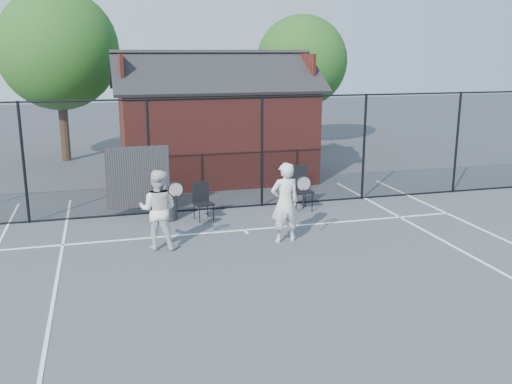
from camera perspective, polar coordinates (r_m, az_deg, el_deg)
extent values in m
plane|color=#42464B|center=(10.87, 2.73, -8.47)|extent=(80.00, 80.00, 0.00)
cube|color=white|center=(13.58, -1.18, -3.81)|extent=(11.00, 0.06, 0.01)
cube|color=white|center=(8.65, -20.53, -15.53)|extent=(0.06, 18.00, 0.01)
cube|color=white|center=(13.44, -1.02, -4.00)|extent=(0.06, 0.30, 0.01)
cylinder|color=black|center=(14.90, -22.22, 2.67)|extent=(0.07, 0.07, 3.00)
cylinder|color=black|center=(14.83, -10.65, 3.42)|extent=(0.07, 0.07, 3.00)
cylinder|color=black|center=(15.35, 0.59, 4.01)|extent=(0.07, 0.07, 3.00)
cylinder|color=black|center=(16.42, 10.75, 4.41)|extent=(0.07, 0.07, 3.00)
cylinder|color=black|center=(17.93, 19.44, 4.65)|extent=(0.07, 0.07, 3.00)
cylinder|color=black|center=(14.93, -3.14, 9.40)|extent=(22.00, 0.04, 0.04)
cylinder|color=black|center=(15.44, -2.99, -1.55)|extent=(22.00, 0.04, 0.04)
cube|color=black|center=(15.11, -3.06, 3.83)|extent=(22.00, 3.00, 0.01)
cube|color=black|center=(14.89, -11.71, 1.45)|extent=(1.60, 0.04, 1.60)
cube|color=maroon|center=(19.09, -4.16, 5.91)|extent=(6.00, 4.00, 3.00)
cube|color=black|center=(17.93, -3.64, 11.93)|extent=(6.50, 2.36, 1.32)
cube|color=black|center=(19.89, -4.84, 12.10)|extent=(6.50, 2.36, 1.32)
cube|color=maroon|center=(18.57, -13.43, 11.66)|extent=(0.10, 2.80, 1.06)
cube|color=maroon|center=(19.70, 4.37, 12.09)|extent=(0.10, 2.80, 1.06)
cylinder|color=#331E14|center=(23.27, -18.62, 6.06)|extent=(0.36, 0.36, 2.52)
sphere|color=#204413|center=(23.09, -19.20, 13.30)|extent=(4.48, 4.48, 4.48)
cylinder|color=#331E14|center=(25.73, 4.48, 7.10)|extent=(0.36, 0.36, 2.23)
sphere|color=#204413|center=(25.56, 4.59, 12.91)|extent=(3.97, 3.97, 3.97)
imported|color=silver|center=(12.54, 2.91, -1.08)|extent=(0.68, 0.47, 1.80)
torus|color=black|center=(12.19, 4.80, 0.83)|extent=(0.35, 0.03, 0.35)
cylinder|color=black|center=(12.27, 4.77, -0.69)|extent=(0.03, 0.03, 0.43)
imported|color=silver|center=(12.31, -9.76, -1.73)|extent=(1.01, 0.90, 1.72)
torus|color=black|center=(11.89, -8.03, 0.24)|extent=(0.34, 0.03, 0.34)
cylinder|color=black|center=(11.97, -7.98, -1.26)|extent=(0.03, 0.03, 0.41)
cube|color=black|center=(14.33, -5.27, -1.01)|extent=(0.53, 0.55, 0.92)
cube|color=black|center=(15.18, 4.53, 0.27)|extent=(0.58, 0.60, 1.14)
cylinder|color=black|center=(14.48, -8.86, -1.38)|extent=(0.57, 0.57, 0.72)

